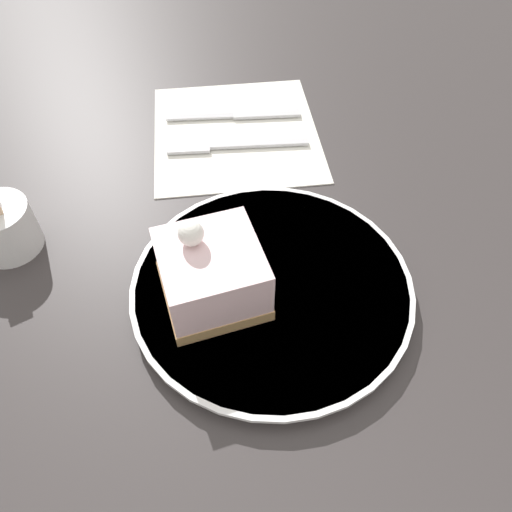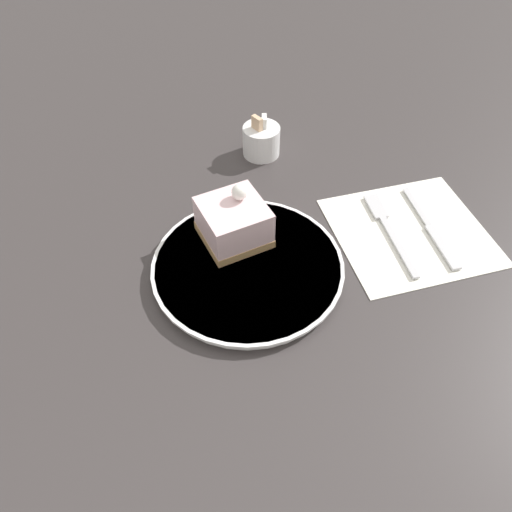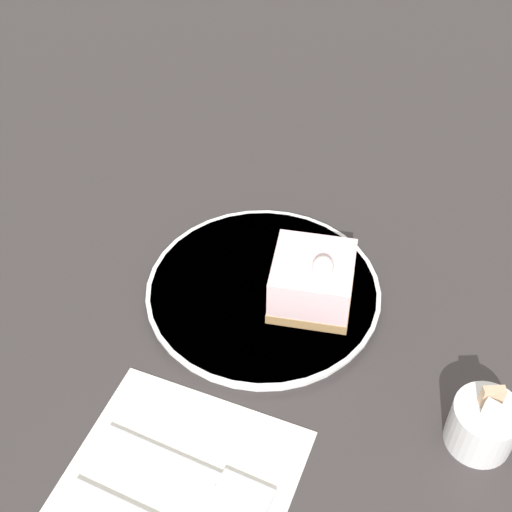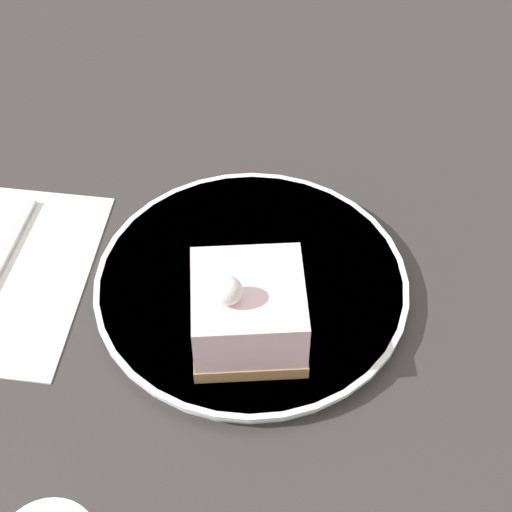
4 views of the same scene
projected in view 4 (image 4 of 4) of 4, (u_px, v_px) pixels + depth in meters
ground_plane at (268, 315)px, 0.70m from camera, size 4.00×4.00×0.00m
plate at (251, 286)px, 0.71m from camera, size 0.26×0.26×0.01m
cake_slice at (248, 311)px, 0.64m from camera, size 0.09×0.09×0.08m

